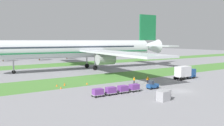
{
  "coord_description": "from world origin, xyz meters",
  "views": [
    {
      "loc": [
        -39.95,
        -32.68,
        10.7
      ],
      "look_at": [
        -0.41,
        25.03,
        4.0
      ],
      "focal_mm": 38.3,
      "sensor_mm": 36.0,
      "label": 1
    }
  ],
  "objects": [
    {
      "name": "baggage_tug",
      "position": [
        -3.3,
        5.05,
        0.81
      ],
      "size": [
        2.64,
        1.39,
        1.97
      ],
      "rotation": [
        0.0,
        0.0,
        -1.61
      ],
      "color": "#1E4C8E",
      "rests_on": "ground"
    },
    {
      "name": "cargo_dolly_fourth",
      "position": [
        -17.02,
        5.53,
        0.92
      ],
      "size": [
        2.25,
        1.58,
        1.55
      ],
      "rotation": [
        0.0,
        0.0,
        -1.61
      ],
      "color": "#A3A3A8",
      "rests_on": "ground"
    },
    {
      "name": "uld_container_0",
      "position": [
        -9.15,
        -3.72,
        0.89
      ],
      "size": [
        2.1,
        1.73,
        1.79
      ],
      "primitive_type": "cube",
      "rotation": [
        0.0,
        0.0,
        0.07
      ],
      "color": "#A3A3A8",
      "rests_on": "ground"
    },
    {
      "name": "cargo_dolly_third",
      "position": [
        -14.12,
        5.43,
        0.92
      ],
      "size": [
        2.25,
        1.58,
        1.55
      ],
      "rotation": [
        0.0,
        0.0,
        -1.61
      ],
      "color": "#A3A3A8",
      "rests_on": "ground"
    },
    {
      "name": "distant_tree_line",
      "position": [
        -5.46,
        96.16,
        6.8
      ],
      "size": [
        147.07,
        9.56,
        12.21
      ],
      "color": "#4C3823",
      "rests_on": "ground"
    },
    {
      "name": "catering_truck",
      "position": [
        13.52,
        9.75,
        1.95
      ],
      "size": [
        7.05,
        2.61,
        3.58
      ],
      "rotation": [
        0.0,
        0.0,
        -1.53
      ],
      "color": "#1E4C8E",
      "rests_on": "ground"
    },
    {
      "name": "grass_strip_near",
      "position": [
        0.0,
        23.86,
        0.0
      ],
      "size": [
        320.0,
        15.14,
        0.01
      ],
      "primitive_type": "cube",
      "color": "#4C8438",
      "rests_on": "ground"
    },
    {
      "name": "taxiway_marker_0",
      "position": [
        -19.87,
        16.66,
        0.24
      ],
      "size": [
        0.44,
        0.44,
        0.47
      ],
      "primitive_type": "cone",
      "color": "orange",
      "rests_on": "ground"
    },
    {
      "name": "uld_container_1",
      "position": [
        -8.24,
        -3.07,
        0.9
      ],
      "size": [
        2.01,
        1.61,
        1.79
      ],
      "primitive_type": "cube",
      "rotation": [
        0.0,
        0.0,
        -0.01
      ],
      "color": "#A3A3A8",
      "rests_on": "ground"
    },
    {
      "name": "grass_strip_far",
      "position": [
        0.0,
        66.15,
        0.0
      ],
      "size": [
        320.0,
        15.14,
        0.01
      ],
      "primitive_type": "cube",
      "color": "#4C8438",
      "rests_on": "ground"
    },
    {
      "name": "taxiway_marker_3",
      "position": [
        -12.64,
        17.93,
        0.24
      ],
      "size": [
        0.44,
        0.44,
        0.47
      ],
      "primitive_type": "cone",
      "color": "orange",
      "rests_on": "ground"
    },
    {
      "name": "cargo_dolly_lead",
      "position": [
        -8.32,
        5.23,
        0.92
      ],
      "size": [
        2.25,
        1.58,
        1.55
      ],
      "rotation": [
        0.0,
        0.0,
        -1.61
      ],
      "color": "#A3A3A8",
      "rests_on": "ground"
    },
    {
      "name": "airliner",
      "position": [
        1.36,
        44.78,
        7.61
      ],
      "size": [
        67.77,
        83.27,
        21.24
      ],
      "rotation": [
        0.0,
        0.0,
        1.48
      ],
      "color": "silver",
      "rests_on": "ground"
    },
    {
      "name": "ground_crew_marshaller",
      "position": [
        -2.74,
        12.02,
        0.95
      ],
      "size": [
        0.36,
        0.55,
        1.74
      ],
      "rotation": [
        0.0,
        0.0,
        4.51
      ],
      "color": "black",
      "rests_on": "ground"
    },
    {
      "name": "taxiway_marker_2",
      "position": [
        -19.63,
        19.69,
        0.25
      ],
      "size": [
        0.44,
        0.44,
        0.5
      ],
      "primitive_type": "cone",
      "color": "orange",
      "rests_on": "ground"
    },
    {
      "name": "ground_plane",
      "position": [
        0.0,
        0.0,
        0.0
      ],
      "size": [
        400.0,
        400.0,
        0.0
      ],
      "primitive_type": "plane",
      "color": "gray"
    },
    {
      "name": "ground_crew_loader",
      "position": [
        0.52,
        10.7,
        0.95
      ],
      "size": [
        0.49,
        0.36,
        1.74
      ],
      "rotation": [
        0.0,
        0.0,
        5.71
      ],
      "color": "black",
      "rests_on": "ground"
    },
    {
      "name": "taxiway_marker_1",
      "position": [
        -17.73,
        19.65,
        0.32
      ],
      "size": [
        0.44,
        0.44,
        0.64
      ],
      "primitive_type": "cone",
      "color": "orange",
      "rests_on": "ground"
    },
    {
      "name": "cargo_dolly_second",
      "position": [
        -11.22,
        5.33,
        0.92
      ],
      "size": [
        2.25,
        1.58,
        1.55
      ],
      "rotation": [
        0.0,
        0.0,
        -1.61
      ],
      "color": "#A3A3A8",
      "rests_on": "ground"
    }
  ]
}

